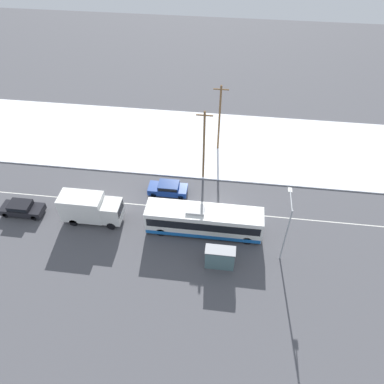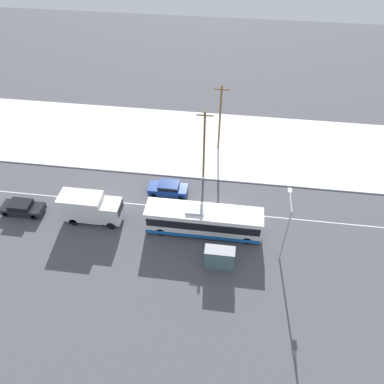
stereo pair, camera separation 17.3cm
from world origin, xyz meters
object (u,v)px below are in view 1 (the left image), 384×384
utility_pole_roadside (204,145)px  city_bus (204,220)px  streetlamp (287,223)px  box_truck (90,208)px  pedestrian_at_stop (215,249)px  utility_pole_snowlot (219,118)px  bus_shelter (220,257)px  parked_car_near_truck (22,208)px  sedan_car (168,188)px

utility_pole_roadside → city_bus: bearing=-83.7°
streetlamp → box_truck: bearing=174.3°
pedestrian_at_stop → utility_pole_snowlot: utility_pole_snowlot is taller
pedestrian_at_stop → streetlamp: bearing=10.5°
bus_shelter → streetlamp: 6.83m
box_truck → utility_pole_snowlot: bearing=48.9°
box_truck → streetlamp: size_ratio=0.94×
streetlamp → parked_car_near_truck: bearing=176.0°
utility_pole_roadside → utility_pole_snowlot: 5.95m
box_truck → bus_shelter: size_ratio=2.25×
city_bus → sedan_car: 6.86m
sedan_car → box_truck: bearing=34.3°
city_bus → utility_pole_roadside: 8.95m
box_truck → sedan_car: (7.30, 4.99, -0.99)m
streetlamp → city_bus: bearing=166.2°
parked_car_near_truck → utility_pole_snowlot: size_ratio=0.50×
parked_car_near_truck → sedan_car: bearing=18.5°
parked_car_near_truck → bus_shelter: size_ratio=1.60×
bus_shelter → utility_pole_snowlot: bearing=94.7°
bus_shelter → city_bus: bearing=113.6°
city_bus → parked_car_near_truck: city_bus is taller
utility_pole_roadside → streetlamp: bearing=-49.9°
city_bus → box_truck: box_truck is taller
box_truck → parked_car_near_truck: (-7.71, -0.04, -0.99)m
sedan_car → parked_car_near_truck: bearing=18.5°
city_bus → box_truck: (-11.87, 0.08, 0.24)m
box_truck → bus_shelter: 14.50m
city_bus → pedestrian_at_stop: (1.42, -3.04, -0.56)m
city_bus → parked_car_near_truck: bearing=179.9°
box_truck → sedan_car: bearing=34.3°
streetlamp → utility_pole_roadside: 13.35m
sedan_car → utility_pole_roadside: bearing=-138.3°
utility_pole_roadside → parked_car_near_truck: bearing=-156.1°
city_bus → sedan_car: size_ratio=2.66×
city_bus → parked_car_near_truck: (-19.57, 0.04, -0.75)m
box_truck → sedan_car: 8.90m
utility_pole_roadside → utility_pole_snowlot: size_ratio=1.01×
city_bus → sedan_car: bearing=132.0°
pedestrian_at_stop → utility_pole_roadside: 12.18m
parked_car_near_truck → utility_pole_roadside: size_ratio=0.49×
city_bus → sedan_car: (-4.57, 5.07, -0.75)m
utility_pole_roadside → utility_pole_snowlot: utility_pole_roadside is taller
bus_shelter → utility_pole_roadside: 13.38m
utility_pole_snowlot → pedestrian_at_stop: bearing=-86.6°
streetlamp → utility_pole_snowlot: size_ratio=0.74×
bus_shelter → sedan_car: bearing=124.4°
box_truck → streetlamp: 19.82m
sedan_car → utility_pole_snowlot: (4.97, 9.05, 3.90)m
parked_car_near_truck → utility_pole_snowlot: utility_pole_snowlot is taller
city_bus → utility_pole_snowlot: 14.47m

